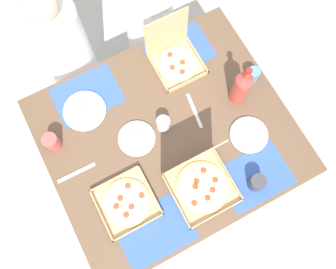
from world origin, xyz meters
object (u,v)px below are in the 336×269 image
plate_near_left (137,138)px  cup_clear_left (52,142)px  pizza_box_center (175,58)px  plate_middle (84,111)px  diner_left_seat (69,58)px  cup_clear_right (257,183)px  cup_red (253,75)px  pizza_box_corner_right (127,203)px  plate_near_right (249,135)px  cup_dark (163,124)px  diner_right_seat (149,19)px  soda_bottle (241,87)px  pizza_box_corner_left (200,181)px

plate_near_left → cup_clear_left: bearing=156.3°
pizza_box_center → plate_middle: (-0.58, -0.03, -0.04)m
plate_near_left → diner_left_seat: bearing=99.9°
cup_clear_right → diner_left_seat: (-0.56, 1.27, -0.29)m
pizza_box_center → cup_red: size_ratio=3.16×
pizza_box_corner_right → plate_near_right: size_ratio=1.37×
cup_dark → diner_right_seat: size_ratio=0.07×
plate_near_right → plate_near_left: 0.60m
plate_near_right → cup_clear_left: size_ratio=1.92×
diner_left_seat → diner_right_seat: size_ratio=0.96×
plate_near_right → plate_middle: plate_middle is taller
pizza_box_center → cup_red: bearing=-42.0°
pizza_box_center → plate_near_left: 0.50m
plate_near_right → plate_near_left: plate_near_left is taller
plate_near_right → soda_bottle: 0.26m
cup_dark → pizza_box_center: bearing=52.6°
cup_red → plate_near_left: bearing=-179.0°
soda_bottle → plate_near_left: bearing=175.8°
soda_bottle → plate_near_right: bearing=-104.9°
cup_red → pizza_box_center: bearing=138.0°
cup_clear_left → diner_left_seat: diner_left_seat is taller
pizza_box_center → diner_left_seat: diner_left_seat is taller
soda_bottle → cup_dark: size_ratio=3.60×
cup_red → cup_clear_left: 1.13m
pizza_box_corner_right → diner_left_seat: (0.06, 1.04, -0.25)m
cup_red → cup_clear_left: bearing=171.8°
pizza_box_center → cup_clear_left: bearing=-170.5°
cup_red → diner_left_seat: size_ratio=0.08×
plate_near_right → plate_middle: bearing=143.3°
plate_near_right → plate_middle: 0.90m
plate_near_right → pizza_box_center: bearing=103.8°
pizza_box_corner_right → pizza_box_corner_left: (0.37, -0.08, 0.04)m
cup_dark → cup_clear_left: cup_clear_left is taller
pizza_box_corner_right → soda_bottle: size_ratio=0.87×
pizza_box_center → diner_right_seat: size_ratio=0.24×
plate_middle → cup_clear_right: size_ratio=2.44×
pizza_box_center → cup_clear_left: (-0.79, -0.13, 0.01)m
plate_near_right → cup_dark: cup_dark is taller
pizza_box_corner_right → pizza_box_center: pizza_box_center is taller
pizza_box_corner_left → plate_near_left: size_ratio=1.72×
pizza_box_center → diner_left_seat: 0.76m
soda_bottle → cup_clear_left: soda_bottle is taller
diner_left_seat → diner_right_seat: 0.58m
pizza_box_corner_left → cup_clear_left: size_ratio=3.20×
pizza_box_corner_left → pizza_box_center: 0.70m
cup_red → diner_right_seat: 0.84m
soda_bottle → cup_clear_right: (-0.17, -0.46, -0.08)m
pizza_box_center → soda_bottle: (0.20, -0.35, 0.09)m
cup_red → cup_clear_right: 0.59m
cup_clear_left → diner_left_seat: bearing=65.7°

